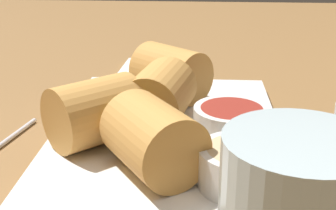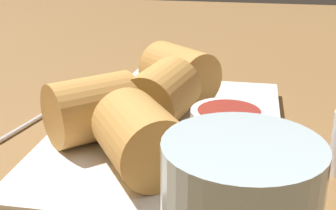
{
  "view_description": "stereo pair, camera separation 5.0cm",
  "coord_description": "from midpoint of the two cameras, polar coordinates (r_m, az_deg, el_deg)",
  "views": [
    {
      "loc": [
        46.88,
        1.98,
        23.06
      ],
      "look_at": [
        3.06,
        -0.94,
        5.98
      ],
      "focal_mm": 50.0,
      "sensor_mm": 36.0,
      "label": 1
    },
    {
      "loc": [
        46.27,
        6.95,
        23.06
      ],
      "look_at": [
        3.06,
        -0.94,
        5.98
      ],
      "focal_mm": 50.0,
      "sensor_mm": 36.0,
      "label": 2
    }
  ],
  "objects": [
    {
      "name": "roll_back_right",
      "position": [
        0.45,
        -11.49,
        -0.75
      ],
      "size": [
        10.02,
        10.1,
        6.19
      ],
      "color": "#D19347",
      "rests_on": "serving_plate"
    },
    {
      "name": "roll_front_left",
      "position": [
        0.48,
        -3.85,
        1.29
      ],
      "size": [
        9.6,
        7.68,
        6.19
      ],
      "color": "#D19347",
      "rests_on": "serving_plate"
    },
    {
      "name": "dipping_bowl_near",
      "position": [
        0.45,
        4.56,
        -2.13
      ],
      "size": [
        7.28,
        7.28,
        3.19
      ],
      "color": "white",
      "rests_on": "serving_plate"
    },
    {
      "name": "table_surface",
      "position": [
        0.52,
        -1.5,
        -4.0
      ],
      "size": [
        180.0,
        140.0,
        2.0
      ],
      "color": "olive",
      "rests_on": "ground"
    },
    {
      "name": "spoon",
      "position": [
        0.58,
        -16.95,
        -0.47
      ],
      "size": [
        19.17,
        5.26,
        1.2
      ],
      "color": "silver",
      "rests_on": "table_surface"
    },
    {
      "name": "roll_back_left",
      "position": [
        0.56,
        -2.63,
        4.04
      ],
      "size": [
        9.95,
        10.13,
        6.19
      ],
      "color": "#D19347",
      "rests_on": "serving_plate"
    },
    {
      "name": "roll_front_right",
      "position": [
        0.39,
        -5.88,
        -3.92
      ],
      "size": [
        10.13,
        9.62,
        6.19
      ],
      "color": "#D19347",
      "rests_on": "serving_plate"
    },
    {
      "name": "napkin",
      "position": [
        0.71,
        -3.95,
        4.17
      ],
      "size": [
        11.72,
        10.14,
        0.6
      ],
      "color": "silver",
      "rests_on": "table_surface"
    },
    {
      "name": "dipping_bowl_far",
      "position": [
        0.37,
        5.41,
        -7.47
      ],
      "size": [
        7.28,
        7.28,
        3.19
      ],
      "color": "white",
      "rests_on": "serving_plate"
    },
    {
      "name": "serving_plate",
      "position": [
        0.48,
        -2.97,
        -3.62
      ],
      "size": [
        32.43,
        22.99,
        1.5
      ],
      "color": "white",
      "rests_on": "table_surface"
    }
  ]
}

